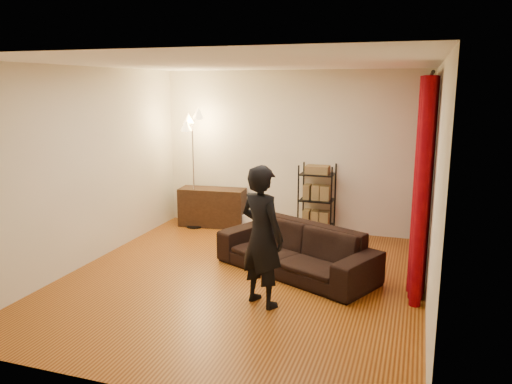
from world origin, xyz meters
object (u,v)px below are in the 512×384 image
(sofa, at_px, (296,250))
(person, at_px, (262,236))
(floor_lamp, at_px, (193,171))
(media_cabinet, at_px, (212,207))
(storage_boxes, at_px, (253,222))
(wire_shelf, at_px, (317,200))

(sofa, height_order, person, person)
(person, xyz_separation_m, floor_lamp, (-2.08, 2.64, 0.19))
(sofa, relative_size, floor_lamp, 1.09)
(media_cabinet, bearing_deg, storage_boxes, -7.17)
(sofa, bearing_deg, wire_shelf, 118.12)
(floor_lamp, bearing_deg, storage_boxes, 8.84)
(storage_boxes, relative_size, wire_shelf, 0.27)
(sofa, bearing_deg, person, -71.90)
(person, height_order, wire_shelf, person)
(media_cabinet, distance_m, wire_shelf, 1.88)
(floor_lamp, bearing_deg, media_cabinet, 34.04)
(sofa, xyz_separation_m, media_cabinet, (-1.95, 1.76, 0.02))
(storage_boxes, height_order, floor_lamp, floor_lamp)
(wire_shelf, bearing_deg, sofa, -97.14)
(person, xyz_separation_m, storage_boxes, (-1.06, 2.80, -0.67))
(storage_boxes, bearing_deg, wire_shelf, 3.09)
(person, height_order, media_cabinet, person)
(person, xyz_separation_m, wire_shelf, (0.04, 2.86, -0.21))
(person, bearing_deg, sofa, -70.06)
(person, relative_size, wire_shelf, 1.35)
(sofa, height_order, storage_boxes, sofa)
(media_cabinet, distance_m, floor_lamp, 0.74)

